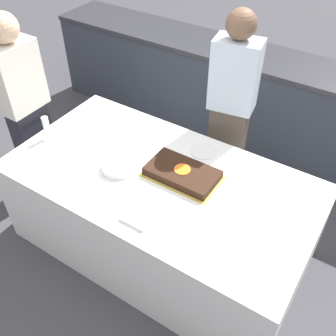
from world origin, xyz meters
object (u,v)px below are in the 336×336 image
Objects in this scene: cake at (182,173)px; person_cutting_cake at (230,112)px; wine_glass at (46,125)px; person_seated_left at (25,108)px; plate_stack at (118,167)px.

cake is 0.70m from person_cutting_cake.
cake is at bearing 9.33° from wine_glass.
cake is at bearing -86.83° from person_seated_left.
person_cutting_cake is at bearing 65.42° from plate_stack.
person_cutting_cake reaches higher than cake.
person_seated_left is at bearing -176.83° from cake.
person_seated_left is (-0.98, 0.10, 0.07)m from plate_stack.
cake is 2.36× the size of plate_stack.
person_seated_left is at bearing 163.63° from wine_glass.
plate_stack is 1.21× the size of wine_glass.
person_seated_left is (-0.33, 0.10, -0.02)m from wine_glass.
plate_stack is at bearing -0.55° from wine_glass.
person_cutting_cake reaches higher than wine_glass.
person_seated_left reaches higher than plate_stack.
person_cutting_cake is 1.58m from person_seated_left.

